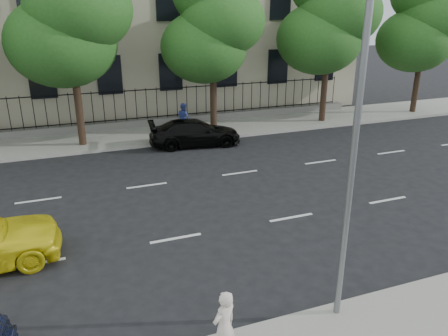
# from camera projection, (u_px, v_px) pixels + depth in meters

# --- Properties ---
(ground) EXTENTS (120.00, 120.00, 0.00)m
(ground) POSITION_uv_depth(u_px,v_px,m) (201.00, 284.00, 11.16)
(ground) COLOR black
(ground) RESTS_ON ground
(far_sidewalk) EXTENTS (60.00, 4.00, 0.15)m
(far_sidewalk) POSITION_uv_depth(u_px,v_px,m) (121.00, 138.00, 23.42)
(far_sidewalk) COLOR gray
(far_sidewalk) RESTS_ON ground
(lane_markings) EXTENTS (49.60, 4.62, 0.01)m
(lane_markings) POSITION_uv_depth(u_px,v_px,m) (159.00, 209.00, 15.32)
(lane_markings) COLOR silver
(lane_markings) RESTS_ON ground
(iron_fence) EXTENTS (30.00, 0.50, 2.20)m
(iron_fence) POSITION_uv_depth(u_px,v_px,m) (116.00, 120.00, 24.71)
(iron_fence) COLOR slate
(iron_fence) RESTS_ON far_sidewalk
(street_light) EXTENTS (0.25, 3.32, 8.05)m
(street_light) POSITION_uv_depth(u_px,v_px,m) (343.00, 88.00, 8.65)
(street_light) COLOR slate
(street_light) RESTS_ON near_sidewalk
(tree_c) EXTENTS (5.89, 5.50, 9.80)m
(tree_c) POSITION_uv_depth(u_px,v_px,m) (69.00, 13.00, 20.02)
(tree_c) COLOR #382619
(tree_c) RESTS_ON far_sidewalk
(tree_d) EXTENTS (5.34, 4.94, 8.84)m
(tree_d) POSITION_uv_depth(u_px,v_px,m) (212.00, 24.00, 22.53)
(tree_d) COLOR #382619
(tree_d) RESTS_ON far_sidewalk
(tree_e) EXTENTS (5.71, 5.31, 9.46)m
(tree_e) POSITION_uv_depth(u_px,v_px,m) (329.00, 16.00, 24.73)
(tree_e) COLOR #382619
(tree_e) RESTS_ON far_sidewalk
(tree_f) EXTENTS (5.52, 5.12, 9.01)m
(tree_f) POSITION_uv_depth(u_px,v_px,m) (425.00, 20.00, 27.15)
(tree_f) COLOR #382619
(tree_f) RESTS_ON far_sidewalk
(black_sedan) EXTENTS (4.81, 2.42, 1.34)m
(black_sedan) POSITION_uv_depth(u_px,v_px,m) (195.00, 133.00, 22.14)
(black_sedan) COLOR black
(black_sedan) RESTS_ON ground
(woman_near) EXTENTS (0.67, 0.58, 1.56)m
(woman_near) POSITION_uv_depth(u_px,v_px,m) (224.00, 327.00, 8.31)
(woman_near) COLOR beige
(woman_near) RESTS_ON near_sidewalk
(pedestrian_far) EXTENTS (0.81, 0.93, 1.62)m
(pedestrian_far) POSITION_uv_depth(u_px,v_px,m) (184.00, 118.00, 23.92)
(pedestrian_far) COLOR #30408D
(pedestrian_far) RESTS_ON far_sidewalk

